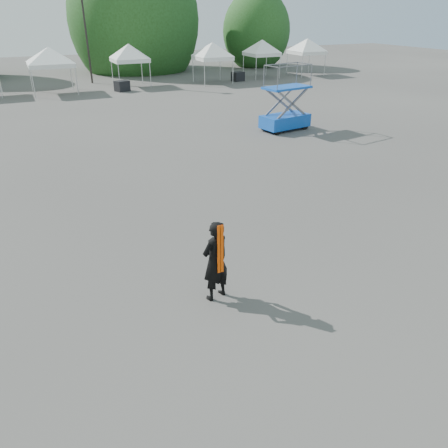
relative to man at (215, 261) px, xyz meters
name	(u,v)px	position (x,y,z in m)	size (l,w,h in m)	color
ground	(195,265)	(0.09, 1.48, -0.95)	(120.00, 120.00, 0.00)	#474442
light_pole_east	(83,13)	(3.09, 33.48, 4.57)	(0.60, 0.25, 9.80)	black
tree_mid_e	(134,20)	(9.09, 40.48, 3.89)	(5.12, 5.12, 7.79)	#382314
tree_far_e	(256,31)	(22.09, 38.48, 2.68)	(3.84, 3.84, 5.84)	#382314
tent_e	(48,51)	(-0.40, 29.56, 2.11)	(4.59, 4.59, 3.88)	silver
tent_f	(129,47)	(5.80, 30.27, 2.11)	(3.90, 3.90, 3.88)	silver
tent_g	(212,46)	(12.64, 28.96, 2.11)	(3.99, 3.99, 3.88)	silver
tent_h	(262,43)	(18.16, 30.19, 2.11)	(3.82, 3.82, 3.88)	silver
tent_extra_8	(307,41)	(22.93, 29.89, 2.11)	(3.96, 3.96, 3.88)	silver
man	(215,261)	(0.00, 0.00, 0.00)	(0.79, 0.64, 1.89)	black
scissor_lift	(286,98)	(9.54, 12.30, 0.74)	(2.76, 1.70, 3.34)	#0C50A8
crate_mid	(122,86)	(4.50, 28.18, -0.55)	(1.02, 0.79, 0.79)	black
crate_east	(238,76)	(15.19, 29.14, -0.55)	(1.01, 0.79, 0.79)	black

